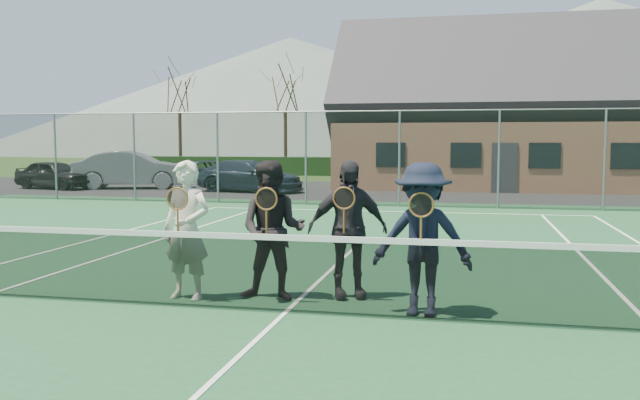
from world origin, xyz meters
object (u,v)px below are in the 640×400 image
Objects in this scene: car_c at (250,176)px; player_a at (187,230)px; car_a at (55,175)px; player_c at (348,229)px; tennis_net at (285,270)px; player_b at (273,230)px; player_d at (422,239)px; clubhouse at (513,98)px; car_b at (132,170)px.

car_c is 18.72m from player_a.
car_c is (8.75, 0.17, 0.02)m from car_a.
car_a is at bearing 132.45° from player_c.
player_c is at bearing -123.84° from car_a.
tennis_net is at bearing -148.91° from car_c.
tennis_net is at bearing -62.50° from player_b.
player_c and player_d have the same top height.
player_a is (-1.44, 0.46, 0.38)m from tennis_net.
player_b is at bearing 168.63° from player_d.
player_d is (-2.41, -23.73, -3.07)m from clubhouse.
car_c is 12.35m from clubhouse.
car_a is 23.84m from tennis_net.
clubhouse is 8.67× the size of player_b.
player_b reaches higher than tennis_net.
car_b is 17.12m from clubhouse.
player_a and player_d have the same top height.
car_c is 2.48× the size of player_d.
car_b is 22.82m from tennis_net.
player_b reaches higher than car_c.
player_d is at bearing -3.50° from player_a.
car_a is 2.04× the size of player_a.
car_b is 2.75× the size of player_a.
player_a is 3.04m from player_d.
player_c is (-3.42, -23.03, -3.07)m from clubhouse.
player_b is at bearing -100.54° from clubhouse.
car_c is at bearing 114.03° from player_d.
clubhouse reaches higher than car_c.
player_d is at bearing -123.21° from car_a.
player_b is 1.00× the size of player_d.
player_b and player_c have the same top height.
car_b is at bearing 122.19° from tennis_net.
player_b reaches higher than car_b.
player_b is (14.93, -17.64, 0.30)m from car_a.
player_c is at bearing 18.62° from player_b.
car_a is at bearing 129.85° from tennis_net.
player_c is (2.02, 0.51, -0.00)m from player_a.
car_c is 2.48× the size of player_c.
clubhouse is 8.67× the size of player_a.
player_b is (-4.34, -23.34, -3.07)m from clubhouse.
player_a reaches higher than car_a.
car_a is 0.74× the size of car_b.
clubhouse is at bearing 84.20° from player_d.
car_b reaches higher than car_a.
player_a is 2.08m from player_c.
tennis_net is at bearing -170.34° from player_d.
car_a is 2.04× the size of player_b.
car_b is at bearing 124.77° from player_c.
car_a is at bearing 130.24° from player_b.
car_b is 23.48m from player_d.
car_b is 0.42× the size of tennis_net.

